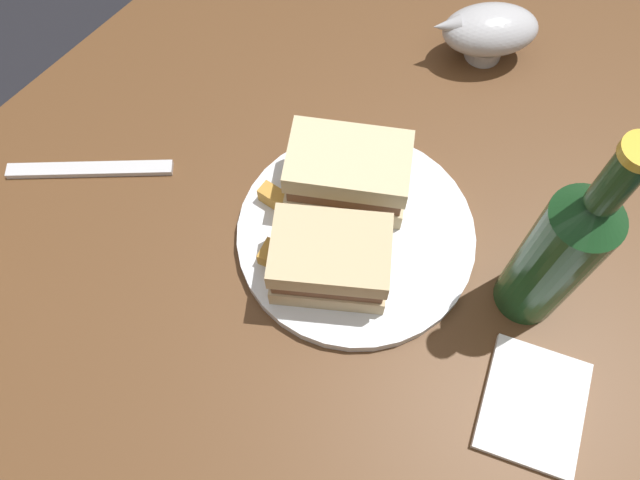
% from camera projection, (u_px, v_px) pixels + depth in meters
% --- Properties ---
extents(ground_plane, '(6.00, 6.00, 0.00)m').
position_uv_depth(ground_plane, '(302.00, 408.00, 1.30)').
color(ground_plane, black).
extents(dining_table, '(1.14, 0.78, 0.73)m').
position_uv_depth(dining_table, '(296.00, 361.00, 0.97)').
color(dining_table, brown).
rests_on(dining_table, ground).
extents(plate, '(0.24, 0.24, 0.01)m').
position_uv_depth(plate, '(356.00, 235.00, 0.65)').
color(plate, white).
rests_on(plate, dining_table).
extents(sandwich_half_left, '(0.13, 0.14, 0.07)m').
position_uv_depth(sandwich_half_left, '(344.00, 171.00, 0.64)').
color(sandwich_half_left, beige).
rests_on(sandwich_half_left, plate).
extents(sandwich_half_right, '(0.12, 0.13, 0.06)m').
position_uv_depth(sandwich_half_right, '(330.00, 260.00, 0.60)').
color(sandwich_half_right, '#CCB284').
rests_on(sandwich_half_right, plate).
extents(potato_wedge_front, '(0.02, 0.05, 0.02)m').
position_uv_depth(potato_wedge_front, '(281.00, 201.00, 0.65)').
color(potato_wedge_front, gold).
rests_on(potato_wedge_front, plate).
extents(potato_wedge_middle, '(0.03, 0.05, 0.02)m').
position_uv_depth(potato_wedge_middle, '(289.00, 259.00, 0.62)').
color(potato_wedge_middle, gold).
rests_on(potato_wedge_middle, plate).
extents(potato_wedge_back, '(0.05, 0.02, 0.02)m').
position_uv_depth(potato_wedge_back, '(312.00, 181.00, 0.66)').
color(potato_wedge_back, '#B77F33').
rests_on(potato_wedge_back, plate).
extents(potato_wedge_left_edge, '(0.04, 0.04, 0.02)m').
position_uv_depth(potato_wedge_left_edge, '(333.00, 248.00, 0.63)').
color(potato_wedge_left_edge, gold).
rests_on(potato_wedge_left_edge, plate).
extents(gravy_boat, '(0.13, 0.13, 0.07)m').
position_uv_depth(gravy_boat, '(489.00, 30.00, 0.73)').
color(gravy_boat, '#B7B7BC').
rests_on(gravy_boat, dining_table).
extents(cider_bottle, '(0.06, 0.06, 0.26)m').
position_uv_depth(cider_bottle, '(559.00, 252.00, 0.54)').
color(cider_bottle, '#19421E').
rests_on(cider_bottle, dining_table).
extents(napkin, '(0.13, 0.12, 0.01)m').
position_uv_depth(napkin, '(533.00, 405.00, 0.58)').
color(napkin, white).
rests_on(napkin, dining_table).
extents(fork, '(0.13, 0.15, 0.01)m').
position_uv_depth(fork, '(90.00, 169.00, 0.69)').
color(fork, silver).
rests_on(fork, dining_table).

